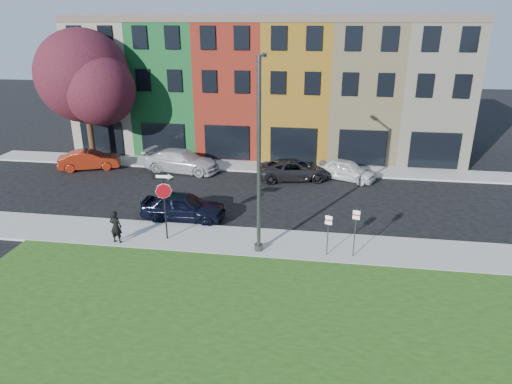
% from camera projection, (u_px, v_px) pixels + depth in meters
% --- Properties ---
extents(ground, '(120.00, 120.00, 0.00)m').
position_uv_depth(ground, '(264.00, 277.00, 19.29)').
color(ground, black).
rests_on(ground, ground).
extents(sidewalk_near, '(40.00, 3.00, 0.12)m').
position_uv_depth(sidewalk_near, '(314.00, 246.00, 21.76)').
color(sidewalk_near, gray).
rests_on(sidewalk_near, ground).
extents(sidewalk_far, '(40.00, 2.40, 0.12)m').
position_uv_depth(sidewalk_far, '(251.00, 166.00, 33.55)').
color(sidewalk_far, gray).
rests_on(sidewalk_far, ground).
extents(rowhouse_block, '(30.00, 10.12, 10.00)m').
position_uv_depth(rowhouse_block, '(269.00, 87.00, 37.44)').
color(rowhouse_block, beige).
rests_on(rowhouse_block, ground).
extents(stop_sign, '(1.05, 0.11, 3.40)m').
position_uv_depth(stop_sign, '(164.00, 193.00, 21.54)').
color(stop_sign, black).
rests_on(stop_sign, sidewalk_near).
extents(man, '(0.63, 0.45, 1.62)m').
position_uv_depth(man, '(116.00, 227.00, 21.76)').
color(man, black).
rests_on(man, sidewalk_near).
extents(sedan_near, '(1.82, 4.51, 1.54)m').
position_uv_depth(sedan_near, '(184.00, 206.00, 24.54)').
color(sedan_near, black).
rests_on(sedan_near, ground).
extents(parked_car_red, '(4.33, 5.22, 1.39)m').
position_uv_depth(parked_car_red, '(89.00, 160.00, 32.91)').
color(parked_car_red, maroon).
rests_on(parked_car_red, ground).
extents(parked_car_silver, '(3.58, 5.93, 1.55)m').
position_uv_depth(parked_car_silver, '(182.00, 161.00, 32.39)').
color(parked_car_silver, '#B4B3B8').
rests_on(parked_car_silver, ground).
extents(parked_car_dark, '(4.42, 5.87, 1.35)m').
position_uv_depth(parked_car_dark, '(294.00, 170.00, 30.82)').
color(parked_car_dark, black).
rests_on(parked_car_dark, ground).
extents(parked_car_white, '(4.56, 5.21, 1.37)m').
position_uv_depth(parked_car_white, '(346.00, 170.00, 30.76)').
color(parked_car_white, silver).
rests_on(parked_car_white, ground).
extents(street_lamp, '(0.43, 2.58, 8.76)m').
position_uv_depth(street_lamp, '(259.00, 158.00, 19.91)').
color(street_lamp, '#424447').
rests_on(street_lamp, sidewalk_near).
extents(parking_sign_a, '(0.31, 0.14, 2.03)m').
position_uv_depth(parking_sign_a, '(328.00, 229.00, 20.40)').
color(parking_sign_a, '#424447').
rests_on(parking_sign_a, sidewalk_near).
extents(parking_sign_b, '(0.32, 0.12, 2.38)m').
position_uv_depth(parking_sign_b, '(355.00, 227.00, 20.23)').
color(parking_sign_b, '#424447').
rests_on(parking_sign_b, sidewalk_near).
extents(tree_purple, '(7.90, 6.91, 9.60)m').
position_uv_depth(tree_purple, '(85.00, 78.00, 32.54)').
color(tree_purple, black).
rests_on(tree_purple, sidewalk_far).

